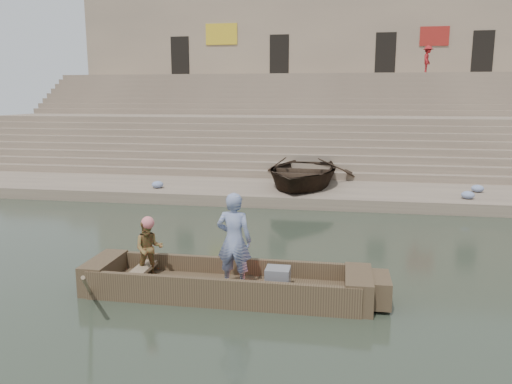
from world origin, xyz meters
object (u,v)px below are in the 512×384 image
(standing_man, at_px, (234,240))
(pedestrian, at_px, (428,59))
(beached_rowboat, at_px, (302,172))
(main_rowboat, at_px, (226,290))
(television, at_px, (277,278))
(rowing_man, at_px, (149,249))

(standing_man, height_order, pedestrian, pedestrian)
(beached_rowboat, relative_size, pedestrian, 3.36)
(main_rowboat, distance_m, pedestrian, 25.08)
(pedestrian, bearing_deg, television, -178.60)
(television, xyz_separation_m, pedestrian, (6.06, 23.33, 5.58))
(television, xyz_separation_m, beached_rowboat, (-0.35, 10.20, 0.54))
(rowing_man, height_order, beached_rowboat, beached_rowboat)
(main_rowboat, bearing_deg, pedestrian, 73.12)
(beached_rowboat, bearing_deg, television, -82.81)
(main_rowboat, height_order, standing_man, standing_man)
(main_rowboat, bearing_deg, standing_man, -21.64)
(standing_man, relative_size, television, 4.04)
(main_rowboat, height_order, beached_rowboat, beached_rowboat)
(rowing_man, relative_size, pedestrian, 0.74)
(standing_man, distance_m, rowing_man, 1.86)
(beached_rowboat, bearing_deg, standing_man, -87.43)
(main_rowboat, relative_size, television, 10.87)
(television, bearing_deg, main_rowboat, 180.00)
(television, relative_size, beached_rowboat, 0.09)
(television, distance_m, pedestrian, 24.74)
(rowing_man, relative_size, beached_rowboat, 0.22)
(television, bearing_deg, standing_man, -174.70)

